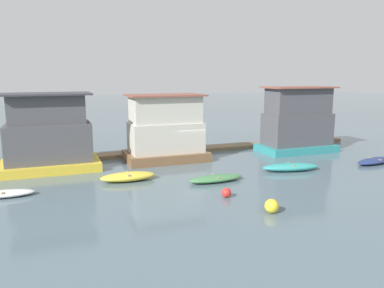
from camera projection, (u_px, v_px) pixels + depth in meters
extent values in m
plane|color=slate|center=(188.00, 159.00, 29.36)|extent=(200.00, 200.00, 0.00)
cube|color=#846B4C|center=(176.00, 151.00, 31.96)|extent=(33.80, 1.57, 0.30)
cube|color=gold|center=(51.00, 165.00, 26.21)|extent=(6.59, 4.08, 0.60)
cube|color=#4C4C51|center=(49.00, 142.00, 25.92)|extent=(5.59, 3.09, 2.63)
cube|color=#4C4C51|center=(47.00, 109.00, 25.50)|extent=(4.91, 2.41, 1.97)
cube|color=#38383D|center=(46.00, 94.00, 25.31)|extent=(5.89, 3.39, 0.12)
cube|color=brown|center=(166.00, 156.00, 29.06)|extent=(6.19, 3.80, 0.69)
cube|color=beige|center=(166.00, 137.00, 28.79)|extent=(5.44, 3.05, 2.26)
cube|color=beige|center=(165.00, 109.00, 28.40)|extent=(5.12, 2.74, 2.01)
cube|color=brown|center=(165.00, 95.00, 28.21)|extent=(5.74, 3.35, 0.12)
cube|color=teal|center=(296.00, 148.00, 32.47)|extent=(6.44, 3.55, 0.60)
cube|color=#4C4C51|center=(297.00, 129.00, 32.17)|extent=(5.62, 2.73, 2.68)
cube|color=#4C4C51|center=(298.00, 101.00, 31.73)|extent=(5.26, 2.36, 2.16)
cube|color=brown|center=(299.00, 87.00, 31.52)|extent=(5.92, 3.03, 0.12)
ellipsoid|color=white|center=(4.00, 194.00, 20.28)|extent=(3.14, 1.21, 0.36)
cube|color=#997F60|center=(4.00, 192.00, 20.25)|extent=(0.20, 0.90, 0.08)
ellipsoid|color=yellow|center=(128.00, 177.00, 23.39)|extent=(3.44, 1.42, 0.53)
cube|color=#997F60|center=(128.00, 174.00, 23.36)|extent=(0.17, 1.16, 0.08)
ellipsoid|color=#47844C|center=(216.00, 178.00, 23.20)|extent=(3.63, 1.33, 0.41)
cube|color=#997F60|center=(216.00, 176.00, 23.18)|extent=(0.20, 1.00, 0.08)
ellipsoid|color=teal|center=(291.00, 167.00, 25.82)|extent=(4.20, 1.99, 0.54)
cube|color=#997F60|center=(291.00, 164.00, 25.78)|extent=(0.36, 1.07, 0.08)
ellipsoid|color=navy|center=(375.00, 161.00, 27.93)|extent=(3.87, 1.87, 0.42)
cube|color=#997F60|center=(375.00, 159.00, 27.91)|extent=(0.34, 1.02, 0.08)
sphere|color=red|center=(226.00, 193.00, 20.22)|extent=(0.53, 0.53, 0.53)
sphere|color=yellow|center=(272.00, 206.00, 17.93)|extent=(0.68, 0.68, 0.68)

